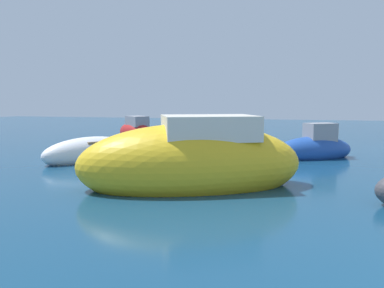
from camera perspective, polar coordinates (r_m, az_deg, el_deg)
The scene contains 4 objects.
moored_boat_0 at distance 9.61m, azimuth 0.09°, elevation -2.62°, with size 6.00×4.37×2.23m.
moored_boat_1 at distance 22.41m, azimuth -8.26°, elevation 1.90°, with size 3.26×3.14×1.52m.
moored_boat_4 at distance 14.37m, azimuth -14.67°, elevation -1.13°, with size 2.72×3.83×1.10m.
moored_boat_5 at distance 15.16m, azimuth 17.46°, elevation -0.60°, with size 3.30×2.68×1.53m.
Camera 1 is at (-3.46, -4.55, 2.14)m, focal length 36.50 mm.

